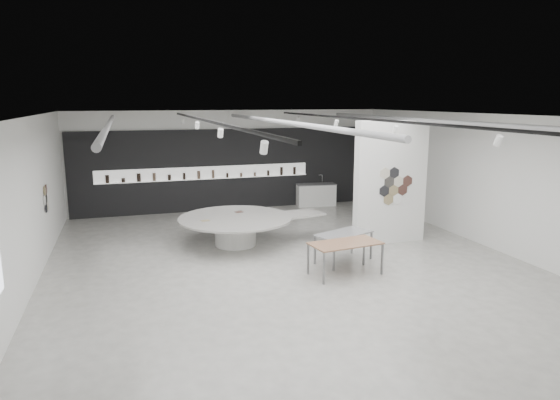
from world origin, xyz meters
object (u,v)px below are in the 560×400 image
object	(u,v)px
partition_column	(390,183)
display_island	(238,227)
kitchen_counter	(316,195)
sample_table_wood	(345,245)
sample_table_stone	(344,235)

from	to	relation	value
partition_column	display_island	world-z (taller)	partition_column
partition_column	kitchen_counter	world-z (taller)	partition_column
sample_table_wood	sample_table_stone	bearing A→B (deg)	67.85
sample_table_stone	kitchen_counter	xyz separation A→B (m)	(1.91, 6.84, -0.27)
display_island	sample_table_stone	size ratio (longest dim) A/B	2.75
partition_column	sample_table_wood	distance (m)	3.44
display_island	sample_table_wood	world-z (taller)	display_island
display_island	sample_table_stone	distance (m)	3.29
sample_table_stone	display_island	bearing A→B (deg)	134.32
sample_table_wood	kitchen_counter	xyz separation A→B (m)	(2.28, 7.74, -0.30)
partition_column	kitchen_counter	xyz separation A→B (m)	(-0.14, 5.54, -1.36)
partition_column	sample_table_wood	size ratio (longest dim) A/B	1.99
sample_table_wood	sample_table_stone	xyz separation A→B (m)	(0.37, 0.91, -0.03)
kitchen_counter	partition_column	bearing A→B (deg)	-82.66
partition_column	display_island	size ratio (longest dim) A/B	0.77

